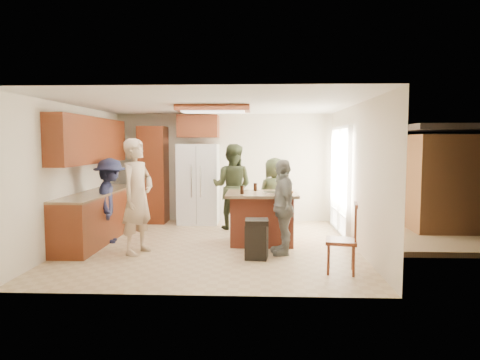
{
  "coord_description": "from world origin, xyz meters",
  "views": [
    {
      "loc": [
        0.79,
        -7.48,
        1.83
      ],
      "look_at": [
        0.47,
        0.33,
        1.15
      ],
      "focal_mm": 32.0,
      "sensor_mm": 36.0,
      "label": 1
    }
  ],
  "objects_px": {
    "spindle_chair": "(343,241)",
    "person_side_right": "(283,207)",
    "person_front_left": "(137,197)",
    "person_counter": "(110,200)",
    "kitchen_island": "(262,217)",
    "person_behind_right": "(275,195)",
    "person_behind_left": "(232,187)",
    "trash_bin": "(257,239)",
    "refrigerator": "(199,184)"
  },
  "relations": [
    {
      "from": "kitchen_island",
      "to": "trash_bin",
      "type": "xyz_separation_m",
      "value": [
        -0.09,
        -1.05,
        -0.16
      ]
    },
    {
      "from": "person_front_left",
      "to": "person_behind_right",
      "type": "bearing_deg",
      "value": -32.58
    },
    {
      "from": "person_side_right",
      "to": "refrigerator",
      "type": "distance_m",
      "value": 3.16
    },
    {
      "from": "person_behind_right",
      "to": "person_counter",
      "type": "height_order",
      "value": "person_counter"
    },
    {
      "from": "person_counter",
      "to": "trash_bin",
      "type": "relative_size",
      "value": 2.47
    },
    {
      "from": "kitchen_island",
      "to": "person_behind_right",
      "type": "bearing_deg",
      "value": 73.35
    },
    {
      "from": "trash_bin",
      "to": "spindle_chair",
      "type": "xyz_separation_m",
      "value": [
        1.21,
        -0.69,
        0.13
      ]
    },
    {
      "from": "person_behind_left",
      "to": "refrigerator",
      "type": "bearing_deg",
      "value": -24.84
    },
    {
      "from": "person_front_left",
      "to": "person_behind_left",
      "type": "bearing_deg",
      "value": -13.49
    },
    {
      "from": "person_side_right",
      "to": "kitchen_island",
      "type": "distance_m",
      "value": 0.86
    },
    {
      "from": "person_behind_right",
      "to": "person_counter",
      "type": "bearing_deg",
      "value": -7.13
    },
    {
      "from": "person_counter",
      "to": "person_behind_left",
      "type": "bearing_deg",
      "value": -68.56
    },
    {
      "from": "refrigerator",
      "to": "trash_bin",
      "type": "height_order",
      "value": "refrigerator"
    },
    {
      "from": "refrigerator",
      "to": "kitchen_island",
      "type": "bearing_deg",
      "value": -53.18
    },
    {
      "from": "person_counter",
      "to": "trash_bin",
      "type": "xyz_separation_m",
      "value": [
        2.69,
        -1.03,
        -0.46
      ]
    },
    {
      "from": "person_behind_left",
      "to": "kitchen_island",
      "type": "xyz_separation_m",
      "value": [
        0.61,
        -1.29,
        -0.43
      ]
    },
    {
      "from": "person_side_right",
      "to": "person_counter",
      "type": "height_order",
      "value": "person_side_right"
    },
    {
      "from": "person_behind_right",
      "to": "spindle_chair",
      "type": "relative_size",
      "value": 1.54
    },
    {
      "from": "person_side_right",
      "to": "trash_bin",
      "type": "bearing_deg",
      "value": -60.57
    },
    {
      "from": "person_front_left",
      "to": "person_behind_right",
      "type": "distance_m",
      "value": 2.9
    },
    {
      "from": "refrigerator",
      "to": "trash_bin",
      "type": "xyz_separation_m",
      "value": [
        1.33,
        -2.94,
        -0.58
      ]
    },
    {
      "from": "refrigerator",
      "to": "spindle_chair",
      "type": "relative_size",
      "value": 1.81
    },
    {
      "from": "refrigerator",
      "to": "person_counter",
      "type": "bearing_deg",
      "value": -125.47
    },
    {
      "from": "person_behind_left",
      "to": "spindle_chair",
      "type": "bearing_deg",
      "value": 131.69
    },
    {
      "from": "spindle_chair",
      "to": "kitchen_island",
      "type": "bearing_deg",
      "value": 122.86
    },
    {
      "from": "person_behind_right",
      "to": "person_side_right",
      "type": "bearing_deg",
      "value": 68.17
    },
    {
      "from": "refrigerator",
      "to": "trash_bin",
      "type": "relative_size",
      "value": 2.86
    },
    {
      "from": "person_behind_right",
      "to": "kitchen_island",
      "type": "relative_size",
      "value": 1.2
    },
    {
      "from": "person_front_left",
      "to": "person_counter",
      "type": "relative_size",
      "value": 1.22
    },
    {
      "from": "person_side_right",
      "to": "spindle_chair",
      "type": "bearing_deg",
      "value": 30.71
    },
    {
      "from": "person_behind_right",
      "to": "person_side_right",
      "type": "distance_m",
      "value": 1.65
    },
    {
      "from": "person_front_left",
      "to": "spindle_chair",
      "type": "xyz_separation_m",
      "value": [
        3.18,
        -0.94,
        -0.5
      ]
    },
    {
      "from": "person_front_left",
      "to": "person_behind_right",
      "type": "relative_size",
      "value": 1.24
    },
    {
      "from": "person_behind_left",
      "to": "person_side_right",
      "type": "distance_m",
      "value": 2.24
    },
    {
      "from": "person_front_left",
      "to": "refrigerator",
      "type": "bearing_deg",
      "value": 7.73
    },
    {
      "from": "person_behind_right",
      "to": "refrigerator",
      "type": "bearing_deg",
      "value": -54.29
    },
    {
      "from": "person_behind_left",
      "to": "spindle_chair",
      "type": "height_order",
      "value": "person_behind_left"
    },
    {
      "from": "person_behind_right",
      "to": "kitchen_island",
      "type": "distance_m",
      "value": 1.0
    },
    {
      "from": "person_behind_left",
      "to": "refrigerator",
      "type": "relative_size",
      "value": 1.0
    },
    {
      "from": "person_side_right",
      "to": "kitchen_island",
      "type": "height_order",
      "value": "person_side_right"
    },
    {
      "from": "person_front_left",
      "to": "person_counter",
      "type": "height_order",
      "value": "person_front_left"
    },
    {
      "from": "person_front_left",
      "to": "trash_bin",
      "type": "relative_size",
      "value": 3.02
    },
    {
      "from": "person_behind_right",
      "to": "spindle_chair",
      "type": "bearing_deg",
      "value": 83.67
    },
    {
      "from": "person_side_right",
      "to": "person_counter",
      "type": "distance_m",
      "value": 3.2
    },
    {
      "from": "person_behind_right",
      "to": "trash_bin",
      "type": "xyz_separation_m",
      "value": [
        -0.36,
        -1.96,
        -0.45
      ]
    },
    {
      "from": "person_side_right",
      "to": "person_front_left",
      "type": "bearing_deg",
      "value": -95.58
    },
    {
      "from": "person_behind_right",
      "to": "trash_bin",
      "type": "height_order",
      "value": "person_behind_right"
    },
    {
      "from": "spindle_chair",
      "to": "person_side_right",
      "type": "bearing_deg",
      "value": 127.97
    },
    {
      "from": "kitchen_island",
      "to": "person_side_right",
      "type": "bearing_deg",
      "value": -65.22
    },
    {
      "from": "refrigerator",
      "to": "spindle_chair",
      "type": "distance_m",
      "value": 4.46
    }
  ]
}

